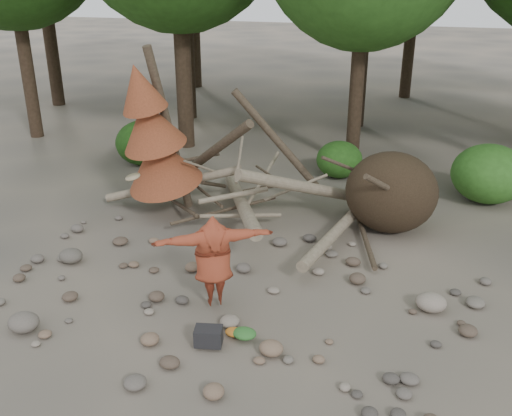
# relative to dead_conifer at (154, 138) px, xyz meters

# --- Properties ---
(ground) EXTENTS (120.00, 120.00, 0.00)m
(ground) POSITION_rel_dead_conifer_xyz_m (3.12, -3.37, -2.11)
(ground) COLOR #514C44
(ground) RESTS_ON ground
(deadfall_pile) EXTENTS (8.55, 5.24, 3.30)m
(deadfall_pile) POSITION_rel_dead_conifer_xyz_m (5.13, 0.87, -1.16)
(deadfall_pile) COLOR #332619
(deadfall_pile) RESTS_ON ground
(dead_conifer) EXTENTS (2.06, 2.16, 4.35)m
(dead_conifer) POSITION_rel_dead_conifer_xyz_m (0.00, 0.00, 0.00)
(dead_conifer) COLOR #4C3F30
(dead_conifer) RESTS_ON ground
(bush_left) EXTENTS (1.80, 1.80, 1.44)m
(bush_left) POSITION_rel_dead_conifer_xyz_m (-2.38, 3.83, -1.39)
(bush_left) COLOR #1F4B14
(bush_left) RESTS_ON ground
(bush_mid) EXTENTS (1.40, 1.40, 1.12)m
(bush_mid) POSITION_rel_dead_conifer_xyz_m (3.92, 4.43, -1.55)
(bush_mid) COLOR #2A5F1B
(bush_mid) RESTS_ON ground
(bush_right) EXTENTS (2.00, 2.00, 1.60)m
(bush_right) POSITION_rel_dead_conifer_xyz_m (8.12, 3.63, -1.31)
(bush_right) COLOR #347023
(bush_right) RESTS_ON ground
(frisbee_thrower) EXTENTS (2.72, 1.63, 2.47)m
(frisbee_thrower) POSITION_rel_dead_conifer_xyz_m (2.86, -3.52, -1.13)
(frisbee_thrower) COLOR maroon
(frisbee_thrower) RESTS_ON ground
(backpack) EXTENTS (0.52, 0.40, 0.31)m
(backpack) POSITION_rel_dead_conifer_xyz_m (3.22, -4.75, -1.96)
(backpack) COLOR black
(backpack) RESTS_ON ground
(cloth_green) EXTENTS (0.42, 0.35, 0.16)m
(cloth_green) POSITION_rel_dead_conifer_xyz_m (3.74, -4.38, -2.03)
(cloth_green) COLOR #2E6B2A
(cloth_green) RESTS_ON ground
(cloth_orange) EXTENTS (0.32, 0.26, 0.12)m
(cloth_orange) POSITION_rel_dead_conifer_xyz_m (3.55, -4.37, -2.05)
(cloth_orange) COLOR #B86B1F
(cloth_orange) RESTS_ON ground
(boulder_front_left) EXTENTS (0.56, 0.50, 0.34)m
(boulder_front_left) POSITION_rel_dead_conifer_xyz_m (-0.09, -5.26, -1.94)
(boulder_front_left) COLOR #675F56
(boulder_front_left) RESTS_ON ground
(boulder_front_right) EXTENTS (0.41, 0.37, 0.25)m
(boulder_front_right) POSITION_rel_dead_conifer_xyz_m (4.29, -4.64, -1.99)
(boulder_front_right) COLOR #7F654F
(boulder_front_right) RESTS_ON ground
(boulder_mid_right) EXTENTS (0.57, 0.51, 0.34)m
(boulder_mid_right) POSITION_rel_dead_conifer_xyz_m (6.80, -2.48, -1.94)
(boulder_mid_right) COLOR gray
(boulder_mid_right) RESTS_ON ground
(boulder_mid_left) EXTENTS (0.52, 0.47, 0.31)m
(boulder_mid_left) POSITION_rel_dead_conifer_xyz_m (-0.76, -2.80, -1.96)
(boulder_mid_left) COLOR #5A544C
(boulder_mid_left) RESTS_ON ground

